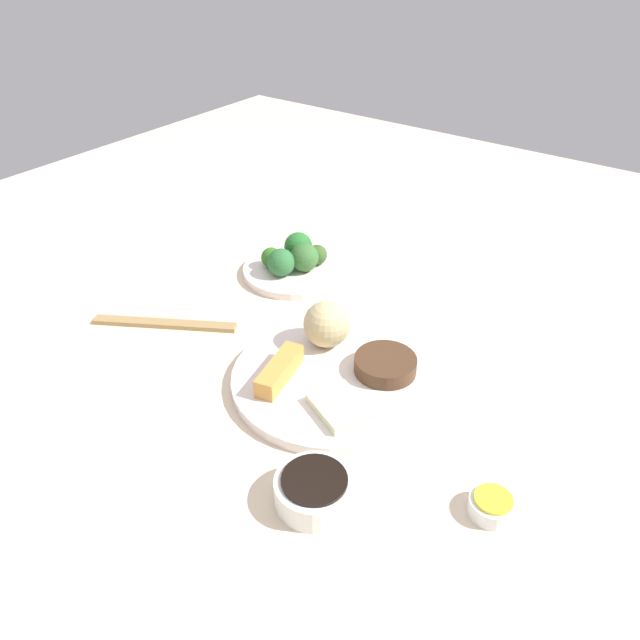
{
  "coord_description": "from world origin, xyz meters",
  "views": [
    {
      "loc": [
        -0.61,
        -0.42,
        0.61
      ],
      "look_at": [
        0.03,
        0.05,
        0.06
      ],
      "focal_mm": 34.92,
      "sensor_mm": 36.0,
      "label": 1
    }
  ],
  "objects_px": {
    "sauce_ramekin_hot_mustard": "(492,506)",
    "chopsticks_pair": "(165,324)",
    "main_plate": "(333,379)",
    "soy_sauce_bowl": "(314,491)",
    "broccoli_plate": "(295,270)"
  },
  "relations": [
    {
      "from": "soy_sauce_bowl",
      "to": "chopsticks_pair",
      "type": "height_order",
      "value": "soy_sauce_bowl"
    },
    {
      "from": "main_plate",
      "to": "sauce_ramekin_hot_mustard",
      "type": "distance_m",
      "value": 0.29
    },
    {
      "from": "sauce_ramekin_hot_mustard",
      "to": "chopsticks_pair",
      "type": "relative_size",
      "value": 0.23
    },
    {
      "from": "soy_sauce_bowl",
      "to": "chopsticks_pair",
      "type": "distance_m",
      "value": 0.44
    },
    {
      "from": "broccoli_plate",
      "to": "sauce_ramekin_hot_mustard",
      "type": "distance_m",
      "value": 0.6
    },
    {
      "from": "sauce_ramekin_hot_mustard",
      "to": "broccoli_plate",
      "type": "bearing_deg",
      "value": 60.04
    },
    {
      "from": "main_plate",
      "to": "sauce_ramekin_hot_mustard",
      "type": "height_order",
      "value": "sauce_ramekin_hot_mustard"
    },
    {
      "from": "main_plate",
      "to": "broccoli_plate",
      "type": "bearing_deg",
      "value": 47.7
    },
    {
      "from": "soy_sauce_bowl",
      "to": "broccoli_plate",
      "type": "bearing_deg",
      "value": 40.42
    },
    {
      "from": "main_plate",
      "to": "chopsticks_pair",
      "type": "bearing_deg",
      "value": 98.04
    },
    {
      "from": "broccoli_plate",
      "to": "chopsticks_pair",
      "type": "bearing_deg",
      "value": 165.36
    },
    {
      "from": "main_plate",
      "to": "broccoli_plate",
      "type": "distance_m",
      "value": 0.32
    },
    {
      "from": "main_plate",
      "to": "broccoli_plate",
      "type": "xyz_separation_m",
      "value": [
        0.22,
        0.24,
        -0.0
      ]
    },
    {
      "from": "chopsticks_pair",
      "to": "soy_sauce_bowl",
      "type": "bearing_deg",
      "value": -109.14
    },
    {
      "from": "sauce_ramekin_hot_mustard",
      "to": "chopsticks_pair",
      "type": "xyz_separation_m",
      "value": [
        0.04,
        0.59,
        -0.01
      ]
    }
  ]
}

